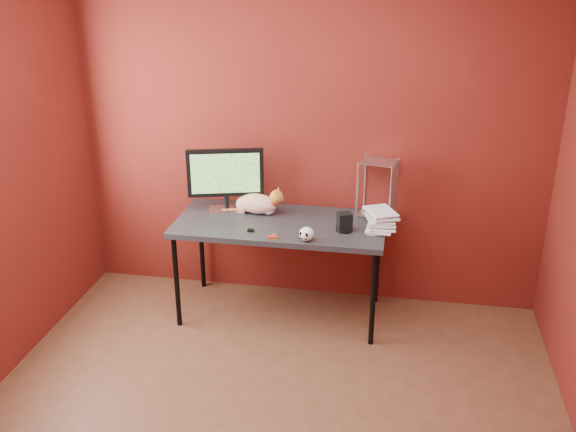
% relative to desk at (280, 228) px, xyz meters
% --- Properties ---
extents(room, '(3.52, 3.52, 2.61)m').
position_rel_desk_xyz_m(room, '(0.15, -1.37, 0.75)').
color(room, '#4F2C1B').
rests_on(room, ground).
extents(desk, '(1.50, 0.70, 0.75)m').
position_rel_desk_xyz_m(desk, '(0.00, 0.00, 0.00)').
color(desk, black).
rests_on(desk, ground).
extents(monitor, '(0.55, 0.24, 0.48)m').
position_rel_desk_xyz_m(monitor, '(-0.43, 0.13, 0.32)').
color(monitor, '#B2B2B7').
rests_on(monitor, desk).
extents(cat, '(0.47, 0.22, 0.22)m').
position_rel_desk_xyz_m(cat, '(-0.20, 0.14, 0.13)').
color(cat, '#C95A2A').
rests_on(cat, desk).
extents(skull_mug, '(0.10, 0.11, 0.10)m').
position_rel_desk_xyz_m(skull_mug, '(0.24, -0.29, 0.10)').
color(skull_mug, silver).
rests_on(skull_mug, desk).
extents(speaker, '(0.12, 0.12, 0.13)m').
position_rel_desk_xyz_m(speaker, '(0.47, -0.08, 0.11)').
color(speaker, black).
rests_on(speaker, desk).
extents(book_stack, '(0.27, 0.29, 1.44)m').
position_rel_desk_xyz_m(book_stack, '(0.63, 0.00, 0.77)').
color(book_stack, beige).
rests_on(book_stack, desk).
extents(wire_rack, '(0.28, 0.25, 0.42)m').
position_rel_desk_xyz_m(wire_rack, '(0.67, 0.25, 0.26)').
color(wire_rack, '#B2B2B7').
rests_on(wire_rack, desk).
extents(pocket_knife, '(0.07, 0.02, 0.01)m').
position_rel_desk_xyz_m(pocket_knife, '(0.00, -0.29, 0.06)').
color(pocket_knife, '#B6260E').
rests_on(pocket_knife, desk).
extents(black_gadget, '(0.04, 0.03, 0.02)m').
position_rel_desk_xyz_m(black_gadget, '(-0.17, -0.21, 0.06)').
color(black_gadget, black).
rests_on(black_gadget, desk).
extents(washer, '(0.05, 0.05, 0.00)m').
position_rel_desk_xyz_m(washer, '(0.01, -0.23, 0.05)').
color(washer, '#B2B2B7').
rests_on(washer, desk).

